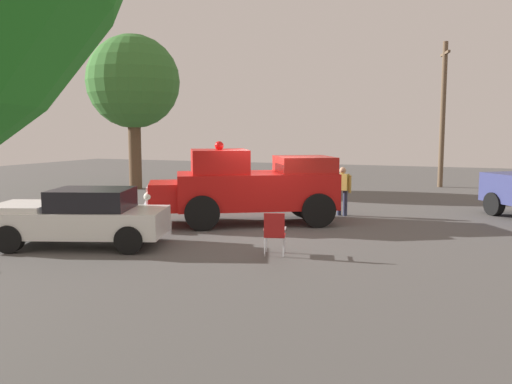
% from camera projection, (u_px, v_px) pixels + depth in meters
% --- Properties ---
extents(ground_plane, '(60.00, 60.00, 0.00)m').
position_uv_depth(ground_plane, '(267.00, 226.00, 16.17)').
color(ground_plane, '#514F4C').
extents(vintage_fire_truck, '(4.88, 6.23, 2.59)m').
position_uv_depth(vintage_fire_truck, '(249.00, 186.00, 16.60)').
color(vintage_fire_truck, black).
rests_on(vintage_fire_truck, ground).
extents(classic_hot_rod, '(3.20, 4.73, 1.46)m').
position_uv_depth(classic_hot_rod, '(79.00, 217.00, 13.37)').
color(classic_hot_rod, black).
rests_on(classic_hot_rod, ground).
extents(lawn_chair_by_car, '(0.61, 0.61, 1.02)m').
position_uv_depth(lawn_chair_by_car, '(275.00, 231.00, 12.35)').
color(lawn_chair_by_car, '#B7BABF').
rests_on(lawn_chair_by_car, ground).
extents(spectator_standing, '(0.33, 0.65, 1.68)m').
position_uv_depth(spectator_standing, '(342.00, 188.00, 18.14)').
color(spectator_standing, '#2D334C').
rests_on(spectator_standing, ground).
extents(oak_tree_right, '(4.57, 4.57, 7.59)m').
position_uv_depth(oak_tree_right, '(133.00, 83.00, 26.04)').
color(oak_tree_right, brown).
rests_on(oak_tree_right, ground).
extents(utility_pole, '(1.67, 0.55, 7.37)m').
position_uv_depth(utility_pole, '(443.00, 112.00, 26.98)').
color(utility_pole, brown).
rests_on(utility_pole, ground).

